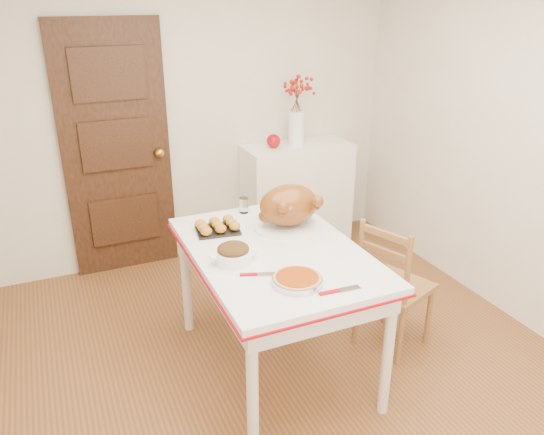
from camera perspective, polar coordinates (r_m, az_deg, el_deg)
name	(u,v)px	position (r m, az deg, el deg)	size (l,w,h in m)	color
floor	(301,381)	(3.45, 3.09, -17.11)	(3.50, 4.00, 0.00)	brown
wall_back	(198,117)	(4.61, -7.96, 10.68)	(3.50, 0.00, 2.50)	silver
door_back	(117,152)	(4.50, -16.33, 6.78)	(0.85, 0.06, 2.06)	#412517
sideboard	(297,196)	(4.92, 2.66, 2.35)	(0.97, 0.43, 0.97)	white
kitchen_table	(275,310)	(3.31, 0.35, -9.88)	(0.96, 1.40, 0.84)	silver
chair_oak	(396,283)	(3.60, 13.13, -6.91)	(0.40, 0.40, 0.92)	brown
berry_vase	(297,110)	(4.69, 2.68, 11.47)	(0.32, 0.32, 0.63)	white
apple	(273,141)	(4.66, 0.16, 8.22)	(0.12, 0.12, 0.12)	#9F040E
turkey_platter	(289,207)	(3.33, 1.82, 1.10)	(0.44, 0.36, 0.28)	maroon
pumpkin_pie	(297,279)	(2.74, 2.72, -6.60)	(0.26, 0.26, 0.05)	#8A2D07
stuffing_dish	(233,253)	(2.95, -4.17, -3.85)	(0.27, 0.21, 0.10)	#5A3815
rolls_tray	(218,226)	(3.33, -5.87, -0.93)	(0.26, 0.21, 0.07)	#B26E1D
pie_server	(340,290)	(2.71, 7.28, -7.75)	(0.23, 0.06, 0.01)	silver
carving_knife	(264,274)	(2.83, -0.86, -6.08)	(0.26, 0.06, 0.01)	silver
drinking_glass	(244,205)	(3.60, -3.06, 1.31)	(0.06, 0.06, 0.11)	white
shaker_pair	(292,204)	(3.64, 2.14, 1.46)	(0.09, 0.04, 0.09)	white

